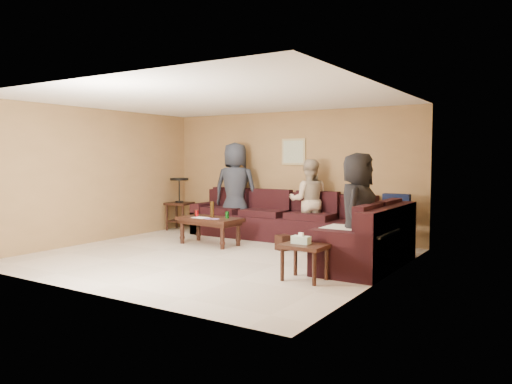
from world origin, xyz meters
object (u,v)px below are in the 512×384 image
(side_table_right, at_px, (304,249))
(person_middle, at_px, (309,201))
(waste_bin, at_px, (283,243))
(person_right, at_px, (357,211))
(sectional_sofa, at_px, (303,229))
(person_left, at_px, (236,189))
(end_table_left, at_px, (179,203))
(coffee_table, at_px, (210,222))

(side_table_right, height_order, person_middle, person_middle)
(side_table_right, bearing_deg, waste_bin, 126.54)
(person_middle, bearing_deg, person_right, 107.95)
(sectional_sofa, distance_m, person_middle, 0.75)
(side_table_right, distance_m, waste_bin, 2.13)
(waste_bin, height_order, person_left, person_left)
(waste_bin, relative_size, person_left, 0.14)
(person_left, bearing_deg, waste_bin, 134.82)
(end_table_left, xyz_separation_m, person_right, (4.70, -1.59, 0.23))
(sectional_sofa, bearing_deg, end_table_left, 171.92)
(sectional_sofa, xyz_separation_m, person_left, (-1.84, 0.56, 0.62))
(sectional_sofa, relative_size, person_middle, 2.99)
(person_left, xyz_separation_m, person_right, (3.27, -1.68, -0.12))
(sectional_sofa, height_order, coffee_table, sectional_sofa)
(coffee_table, xyz_separation_m, person_middle, (1.39, 1.24, 0.36))
(end_table_left, bearing_deg, side_table_right, -30.56)
(side_table_right, distance_m, person_middle, 2.99)
(sectional_sofa, relative_size, person_left, 2.46)
(sectional_sofa, height_order, person_right, person_right)
(waste_bin, bearing_deg, end_table_left, 164.18)
(side_table_right, bearing_deg, coffee_table, 151.41)
(person_right, bearing_deg, sectional_sofa, 43.26)
(waste_bin, distance_m, person_middle, 1.18)
(person_middle, bearing_deg, sectional_sofa, 81.47)
(coffee_table, height_order, waste_bin, coffee_table)
(end_table_left, distance_m, waste_bin, 3.26)
(sectional_sofa, height_order, end_table_left, end_table_left)
(end_table_left, relative_size, person_middle, 0.73)
(person_middle, relative_size, person_right, 0.94)
(coffee_table, xyz_separation_m, person_left, (-0.28, 1.22, 0.53))
(person_left, height_order, person_right, person_left)
(waste_bin, bearing_deg, side_table_right, -53.46)
(end_table_left, xyz_separation_m, person_left, (1.43, 0.09, 0.35))
(waste_bin, bearing_deg, person_right, -23.87)
(sectional_sofa, relative_size, coffee_table, 3.77)
(coffee_table, bearing_deg, side_table_right, -28.59)
(end_table_left, bearing_deg, coffee_table, -33.47)
(end_table_left, xyz_separation_m, side_table_right, (4.36, -2.57, -0.19))
(person_left, bearing_deg, person_right, 137.83)
(end_table_left, height_order, side_table_right, end_table_left)
(end_table_left, relative_size, person_left, 0.60)
(waste_bin, height_order, person_middle, person_middle)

